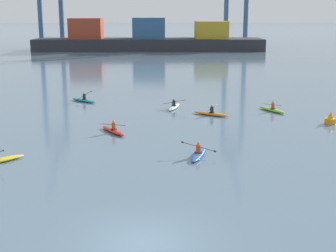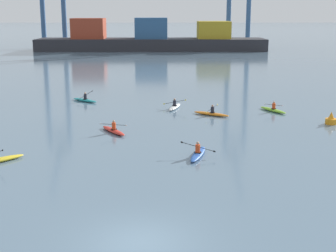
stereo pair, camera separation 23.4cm
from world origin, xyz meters
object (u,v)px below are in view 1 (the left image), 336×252
container_barge (148,39)px  kayak_orange (211,113)px  kayak_blue (199,153)px  kayak_red (113,130)px  kayak_white (174,107)px  kayak_lime (272,109)px  channel_buoy (330,119)px  kayak_teal (84,100)px

container_barge → kayak_orange: bearing=-84.5°
kayak_blue → kayak_red: 8.50m
kayak_orange → kayak_white: size_ratio=0.92×
kayak_orange → kayak_lime: same height
kayak_white → kayak_red: size_ratio=1.07×
channel_buoy → container_barge: bearing=102.0°
kayak_teal → kayak_lime: 18.53m
kayak_white → kayak_blue: (1.05, -15.33, 0.00)m
kayak_teal → kayak_lime: (17.79, -5.18, 0.00)m
kayak_teal → kayak_red: kayak_teal is taller
channel_buoy → kayak_orange: size_ratio=0.32×
kayak_blue → kayak_orange: bearing=80.4°
kayak_teal → kayak_red: 13.47m
container_barge → kayak_lime: bearing=-79.9°
kayak_white → kayak_red: (-4.82, -9.19, 0.00)m
kayak_orange → kayak_red: 9.95m
kayak_red → kayak_orange: bearing=37.2°
kayak_blue → kayak_white: bearing=93.9°
channel_buoy → kayak_white: bearing=151.7°
channel_buoy → kayak_orange: channel_buoy is taller
channel_buoy → kayak_red: (-17.17, -2.54, -0.19)m
kayak_red → container_barge: bearing=89.4°
kayak_blue → kayak_red: bearing=133.7°
kayak_teal → kayak_blue: bearing=-62.2°
kayak_lime → kayak_red: bearing=-150.8°
kayak_white → kayak_teal: size_ratio=1.15×
kayak_white → container_barge: bearing=93.2°
kayak_orange → kayak_white: 4.45m
kayak_teal → container_barge: bearing=85.7°
kayak_white → kayak_blue: same height
container_barge → kayak_red: container_barge is taller
channel_buoy → kayak_lime: 6.19m
channel_buoy → kayak_orange: (-9.24, 3.46, -0.19)m
kayak_white → kayak_teal: kayak_teal is taller
kayak_red → kayak_blue: bearing=-46.3°
container_barge → kayak_lime: (12.76, -71.73, -2.35)m
container_barge → channel_buoy: 78.56m
container_barge → channel_buoy: bearing=-78.0°
container_barge → kayak_teal: container_barge is taller
channel_buoy → kayak_teal: bearing=154.2°
kayak_orange → kayak_blue: bearing=-99.6°
container_barge → kayak_lime: container_barge is taller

